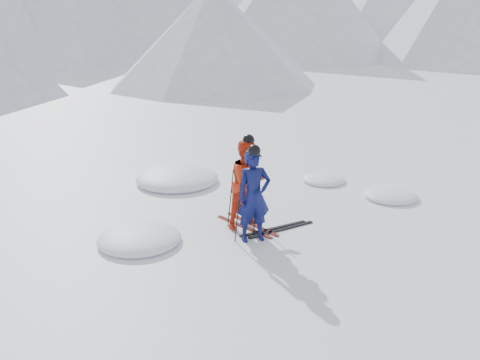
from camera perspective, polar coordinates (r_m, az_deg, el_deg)
ground at (r=11.97m, az=6.92°, el=-4.25°), size 160.00×160.00×0.00m
skier_blue at (r=10.41m, az=1.56°, el=-1.82°), size 0.83×0.69×1.95m
skier_red at (r=11.09m, az=0.94°, el=-0.43°), size 1.00×0.79×2.00m
pole_blue_left at (r=10.45m, az=-0.24°, el=-3.63°), size 0.13×0.09×1.30m
pole_blue_right at (r=10.85m, az=1.70°, el=-2.81°), size 0.13×0.08×1.30m
pole_red_left at (r=11.21m, az=-1.07°, el=-2.04°), size 0.13×0.10×1.33m
pole_red_right at (r=11.49m, az=1.61°, el=-1.53°), size 0.13×0.09×1.33m
ski_worn_left at (r=11.37m, az=0.45°, el=-5.26°), size 0.22×1.70×0.03m
ski_worn_right at (r=11.51m, az=1.38°, el=-4.96°), size 0.10×1.70×0.03m
ski_loose_a at (r=11.29m, az=3.78°, el=-5.47°), size 1.69×0.36×0.03m
ski_loose_b at (r=11.26m, az=4.67°, el=-5.57°), size 1.70×0.30×0.03m
snow_lumps at (r=13.39m, az=-3.72°, el=-1.70°), size 7.94×6.43×0.51m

